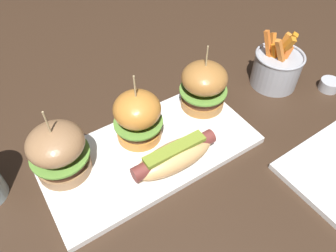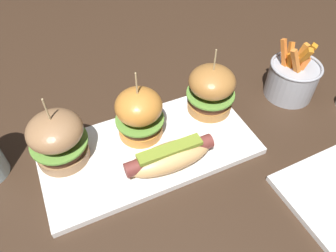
# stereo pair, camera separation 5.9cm
# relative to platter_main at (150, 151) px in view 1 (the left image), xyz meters

# --- Properties ---
(ground_plane) EXTENTS (3.00, 3.00, 0.00)m
(ground_plane) POSITION_rel_platter_main_xyz_m (0.00, 0.00, -0.01)
(ground_plane) COLOR #382619
(platter_main) EXTENTS (0.41, 0.20, 0.01)m
(platter_main) POSITION_rel_platter_main_xyz_m (0.00, 0.00, 0.00)
(platter_main) COLOR white
(platter_main) RESTS_ON ground
(hot_dog) EXTENTS (0.17, 0.06, 0.05)m
(hot_dog) POSITION_rel_platter_main_xyz_m (0.02, -0.05, 0.03)
(hot_dog) COLOR #E0AC6A
(hot_dog) RESTS_ON platter_main
(slider_left) EXTENTS (0.10, 0.10, 0.15)m
(slider_left) POSITION_rel_platter_main_xyz_m (-0.15, 0.04, 0.06)
(slider_left) COLOR #9B704A
(slider_left) RESTS_ON platter_main
(slider_center) EXTENTS (0.09, 0.09, 0.15)m
(slider_center) POSITION_rel_platter_main_xyz_m (0.00, 0.04, 0.06)
(slider_center) COLOR orange
(slider_center) RESTS_ON platter_main
(slider_right) EXTENTS (0.10, 0.10, 0.15)m
(slider_right) POSITION_rel_platter_main_xyz_m (0.16, 0.05, 0.06)
(slider_right) COLOR #AC7136
(slider_right) RESTS_ON platter_main
(fries_bucket) EXTENTS (0.11, 0.11, 0.13)m
(fries_bucket) POSITION_rel_platter_main_xyz_m (0.36, 0.02, 0.04)
(fries_bucket) COLOR #A8AAB2
(fries_bucket) RESTS_ON ground
(sauce_ramekin) EXTENTS (0.04, 0.04, 0.02)m
(sauce_ramekin) POSITION_rel_platter_main_xyz_m (0.45, -0.06, 0.01)
(sauce_ramekin) COLOR #B7BABF
(sauce_ramekin) RESTS_ON ground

